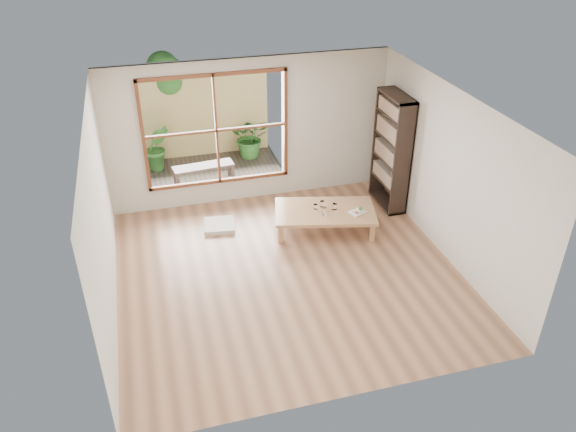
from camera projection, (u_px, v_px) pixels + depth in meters
name	position (u px, v px, depth m)	size (l,w,h in m)	color
ground	(287.00, 271.00, 8.49)	(5.00, 5.00, 0.00)	#AE7A57
low_table	(325.00, 212.00, 9.37)	(1.83, 1.30, 0.36)	tan
floor_cushion	(219.00, 225.00, 9.56)	(0.51, 0.51, 0.07)	beige
bookshelf	(392.00, 152.00, 9.78)	(0.33, 0.93, 2.06)	black
glass_tall	(324.00, 211.00, 9.19)	(0.07, 0.07, 0.13)	silver
glass_mid	(335.00, 207.00, 9.35)	(0.07, 0.07, 0.11)	silver
glass_short	(322.00, 204.00, 9.43)	(0.08, 0.08, 0.10)	silver
glass_small	(316.00, 207.00, 9.36)	(0.07, 0.07, 0.09)	silver
food_tray	(358.00, 211.00, 9.28)	(0.32, 0.28, 0.08)	white
deck	(212.00, 175.00, 11.30)	(2.80, 2.00, 0.05)	#322924
garden_bench	(203.00, 168.00, 10.80)	(1.18, 0.45, 0.37)	black
bamboo_fence	(201.00, 115.00, 11.66)	(2.80, 0.06, 1.80)	tan
shrub_right	(250.00, 137.00, 11.78)	(0.79, 0.68, 0.87)	#2B5F23
shrub_left	(157.00, 147.00, 11.22)	(0.52, 0.42, 0.95)	#2B5F23
garden_tree	(163.00, 79.00, 11.39)	(1.04, 0.85, 2.22)	#4C3D2D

